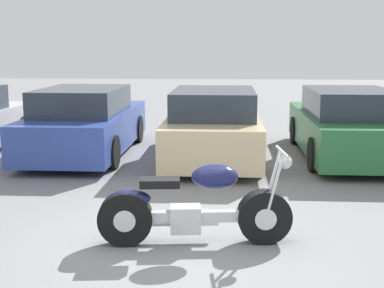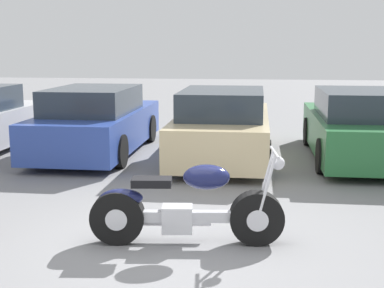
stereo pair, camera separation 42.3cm
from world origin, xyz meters
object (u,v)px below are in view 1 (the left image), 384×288
object	(u,v)px
parked_car_blue	(86,123)
motorcycle	(193,208)
parked_car_champagne	(214,126)
parked_car_green	(347,125)

from	to	relation	value
parked_car_blue	motorcycle	bearing A→B (deg)	-62.85
parked_car_blue	parked_car_champagne	xyz separation A→B (m)	(2.62, -0.24, 0.00)
motorcycle	parked_car_green	bearing A→B (deg)	60.93
parked_car_green	parked_car_blue	bearing A→B (deg)	-179.85
parked_car_blue	parked_car_champagne	world-z (taller)	same
parked_car_blue	parked_car_green	bearing A→B (deg)	0.15
parked_car_champagne	parked_car_green	world-z (taller)	same
motorcycle	parked_car_green	distance (m)	5.63
parked_car_blue	parked_car_green	distance (m)	5.25
motorcycle	parked_car_champagne	distance (m)	4.67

